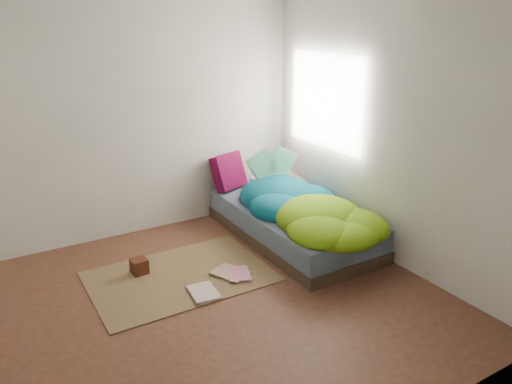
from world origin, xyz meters
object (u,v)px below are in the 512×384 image
at_px(floor_book_a, 191,295).
at_px(floor_book_b, 227,275).
at_px(wooden_box, 139,266).
at_px(open_book, 273,155).
at_px(pillow_magenta, 229,171).
at_px(bed, 292,223).

xyz_separation_m(floor_book_a, floor_book_b, (0.42, 0.14, 0.00)).
xyz_separation_m(wooden_box, floor_book_a, (0.24, -0.63, -0.06)).
height_order(open_book, floor_book_b, open_book).
distance_m(pillow_magenta, open_book, 0.65).
relative_size(pillow_magenta, floor_book_b, 1.49).
bearing_deg(floor_book_a, floor_book_b, 24.33).
xyz_separation_m(pillow_magenta, floor_book_b, (-0.73, -1.32, -0.52)).
bearing_deg(floor_book_b, pillow_magenta, 80.07).
bearing_deg(pillow_magenta, open_book, -82.87).
bearing_deg(wooden_box, floor_book_a, -68.93).
relative_size(pillow_magenta, floor_book_a, 1.35).
height_order(bed, pillow_magenta, pillow_magenta).
height_order(bed, floor_book_b, bed).
bearing_deg(open_book, pillow_magenta, 126.08).
distance_m(pillow_magenta, wooden_box, 1.69).
height_order(floor_book_a, floor_book_b, floor_book_b).
bearing_deg(pillow_magenta, floor_book_a, -149.44).
height_order(pillow_magenta, wooden_box, pillow_magenta).
bearing_deg(wooden_box, pillow_magenta, 30.97).
distance_m(bed, floor_book_b, 1.09).
relative_size(bed, wooden_box, 14.38).
xyz_separation_m(pillow_magenta, floor_book_a, (-1.15, -1.46, -0.52)).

